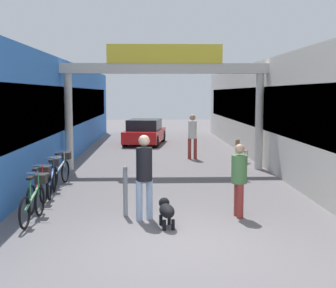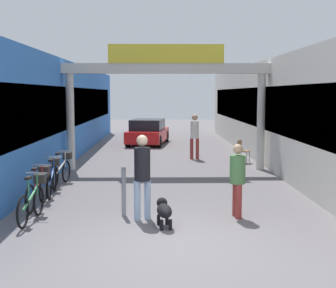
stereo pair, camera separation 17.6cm
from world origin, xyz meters
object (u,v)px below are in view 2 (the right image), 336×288
Objects in this scene: pedestrian_carrying_crate at (195,133)px; dog_on_leash at (164,210)px; bicycle_silver_farthest at (61,170)px; cafe_chair_wood_nearer at (242,149)px; bicycle_green_nearest at (33,200)px; bollard_post_metal at (124,191)px; bicycle_red_second at (38,189)px; parked_car_red at (148,132)px; bicycle_blue_third at (52,178)px; pedestrian_companion at (237,176)px; pedestrian_with_dog at (142,171)px.

dog_on_leash is at bearing -97.91° from pedestrian_carrying_crate.
bicycle_silver_farthest is 7.42m from cafe_chair_wood_nearer.
bicycle_green_nearest is at bearing 169.15° from dog_on_leash.
bicycle_green_nearest is 1.93m from bollard_post_metal.
bollard_post_metal is (2.10, -3.57, 0.13)m from bicycle_silver_farthest.
bollard_post_metal is (-0.87, 0.85, 0.22)m from dog_on_leash.
bicycle_red_second is 0.40× the size of parked_car_red.
bicycle_blue_third is (-4.28, -6.67, -0.62)m from pedestrian_carrying_crate.
bicycle_green_nearest is at bearing -114.13° from pedestrian_carrying_crate.
bicycle_blue_third is 1.90× the size of cafe_chair_wood_nearer.
parked_car_red reaches higher than dog_on_leash.
bollard_post_metal is 14.62m from parked_car_red.
parked_car_red is at bearing 78.34° from bicycle_silver_farthest.
bollard_post_metal is at bearing -104.03° from pedestrian_carrying_crate.
bollard_post_metal is at bearing 176.66° from pedestrian_companion.
cafe_chair_wood_nearer is 7.78m from parked_car_red.
dog_on_leash is at bearing -10.85° from bicycle_green_nearest.
bicycle_red_second is 2.75m from bicycle_silver_farthest.
pedestrian_carrying_crate is 6.89m from bicycle_silver_farthest.
pedestrian_with_dog is at bearing -175.44° from pedestrian_companion.
bicycle_red_second is at bearing -99.28° from parked_car_red.
dog_on_leash is 0.45× the size of bicycle_green_nearest.
pedestrian_with_dog is 1.08× the size of bicycle_silver_farthest.
bicycle_green_nearest is at bearing -179.83° from pedestrian_with_dog.
bicycle_red_second is 1.01× the size of bicycle_silver_farthest.
bicycle_silver_farthest is at bearing 123.91° from dog_on_leash.
dog_on_leash is (-1.60, -0.70, -0.57)m from pedestrian_companion.
pedestrian_with_dog is 9.38m from pedestrian_carrying_crate.
bicycle_red_second reaches higher than dog_on_leash.
pedestrian_carrying_crate reaches higher than dog_on_leash.
bollard_post_metal is 0.26× the size of parked_car_red.
pedestrian_companion reaches higher than bollard_post_metal.
pedestrian_companion is 0.95× the size of bicycle_blue_third.
bicycle_blue_third is (-0.16, 2.54, 0.00)m from bicycle_green_nearest.
pedestrian_carrying_crate reaches higher than bicycle_green_nearest.
bicycle_green_nearest is at bearing -81.45° from bicycle_red_second.
parked_car_red is at bearing 98.81° from pedestrian_companion.
bicycle_silver_farthest is (-0.04, 1.34, 0.00)m from bicycle_blue_third.
bicycle_green_nearest is (-2.32, -0.01, -0.61)m from pedestrian_with_dog.
pedestrian_companion reaches higher than bicycle_green_nearest.
pedestrian_carrying_crate is at bearing 57.29° from bicycle_blue_third.
pedestrian_companion is 4.40m from bicycle_green_nearest.
pedestrian_with_dog is 3.60m from bicycle_blue_third.
bollard_post_metal is at bearing -47.22° from bicycle_blue_third.
bicycle_blue_third is at bearing -88.33° from bicycle_silver_farthest.
pedestrian_carrying_crate reaches higher than pedestrian_with_dog.
pedestrian_carrying_crate is (-0.24, 9.04, 0.15)m from pedestrian_companion.
bicycle_green_nearest is 3.89m from bicycle_silver_farthest.
dog_on_leash is 15.48m from parked_car_red.
parked_car_red is at bearing 80.72° from bicycle_red_second.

